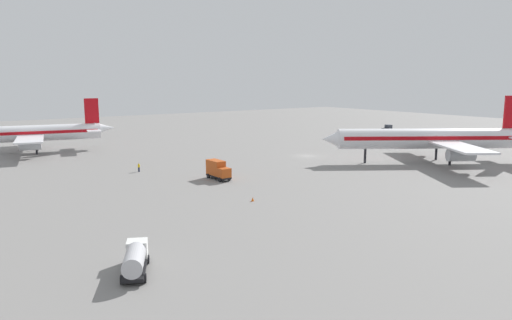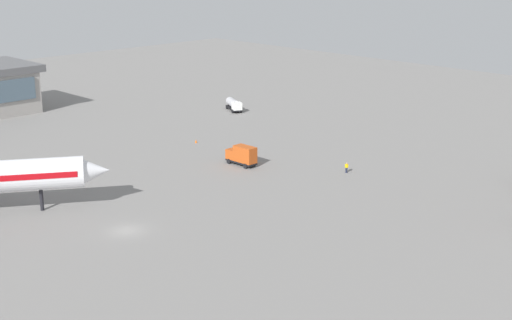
# 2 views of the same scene
# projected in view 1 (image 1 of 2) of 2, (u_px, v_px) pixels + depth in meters

# --- Properties ---
(ground) EXTENTS (288.00, 288.00, 0.00)m
(ground) POSITION_uv_depth(u_px,v_px,m) (307.00, 156.00, 109.02)
(ground) COLOR gray
(airplane_at_gate) EXTENTS (40.74, 34.30, 14.10)m
(airplane_at_gate) POSITION_uv_depth(u_px,v_px,m) (432.00, 139.00, 99.52)
(airplane_at_gate) COLOR white
(airplane_at_gate) RESTS_ON ground
(airplane_taxiing) EXTENTS (41.71, 33.92, 12.80)m
(airplane_taxiing) POSITION_uv_depth(u_px,v_px,m) (25.00, 134.00, 112.89)
(airplane_taxiing) COLOR white
(airplane_taxiing) RESTS_ON ground
(baggage_tug) EXTENTS (3.43, 2.59, 2.30)m
(baggage_tug) POSITION_uv_depth(u_px,v_px,m) (387.00, 128.00, 160.17)
(baggage_tug) COLOR black
(baggage_tug) RESTS_ON ground
(catering_truck) EXTENTS (2.23, 5.61, 3.30)m
(catering_truck) POSITION_uv_depth(u_px,v_px,m) (218.00, 170.00, 83.30)
(catering_truck) COLOR black
(catering_truck) RESTS_ON ground
(fuel_truck) EXTENTS (4.48, 6.49, 2.50)m
(fuel_truck) POSITION_uv_depth(u_px,v_px,m) (135.00, 259.00, 42.76)
(fuel_truck) COLOR black
(fuel_truck) RESTS_ON ground
(ground_crew_worker) EXTENTS (0.45, 0.57, 1.67)m
(ground_crew_worker) POSITION_uv_depth(u_px,v_px,m) (139.00, 167.00, 90.18)
(ground_crew_worker) COLOR #1E2338
(ground_crew_worker) RESTS_ON ground
(safety_cone_near_gate) EXTENTS (0.44, 0.44, 0.60)m
(safety_cone_near_gate) POSITION_uv_depth(u_px,v_px,m) (253.00, 199.00, 68.39)
(safety_cone_near_gate) COLOR #EA590C
(safety_cone_near_gate) RESTS_ON ground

